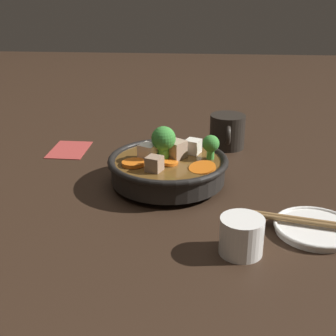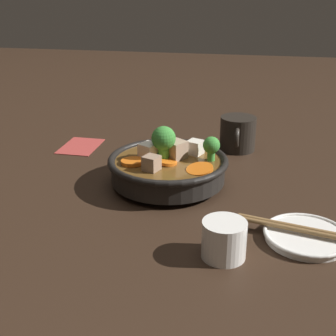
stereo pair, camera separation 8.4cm
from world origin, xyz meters
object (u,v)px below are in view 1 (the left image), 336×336
Objects in this scene: stirfry_bowl at (168,166)px; dark_mug at (227,131)px; side_saucer at (315,228)px; tea_cup at (241,235)px; chopsticks_pair at (316,222)px.

stirfry_bowl reaches higher than dark_mug.
side_saucer is 0.13m from tea_cup.
tea_cup is at bearing -60.80° from chopsticks_pair.
tea_cup reaches higher than chopsticks_pair.
side_saucer is 0.01m from chopsticks_pair.
chopsticks_pair is at bearing 56.57° from stirfry_bowl.
chopsticks_pair is at bearing 0.00° from side_saucer.
side_saucer is (0.15, 0.23, -0.03)m from stirfry_bowl.
dark_mug is at bearing -161.91° from side_saucer.
tea_cup is 0.42m from dark_mug.
stirfry_bowl is at bearing -123.43° from side_saucer.
dark_mug is at bearing 151.22° from stirfry_bowl.
dark_mug reaches higher than side_saucer.
stirfry_bowl reaches higher than chopsticks_pair.
stirfry_bowl is 0.24m from dark_mug.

